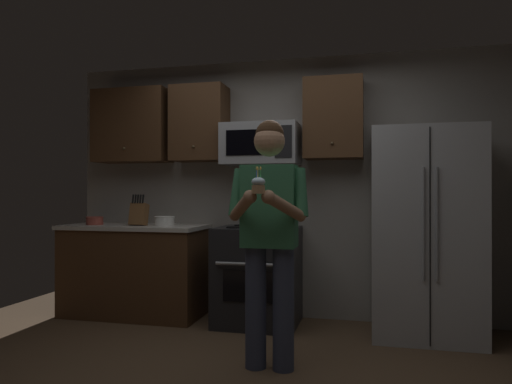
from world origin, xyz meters
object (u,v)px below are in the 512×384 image
Objects in this scene: microwave at (261,144)px; refrigerator at (425,233)px; oven_range at (258,275)px; person at (269,228)px; cupcake at (258,185)px; bowl_large_white at (165,221)px; knife_block at (139,214)px; bowl_small_colored at (95,220)px.

refrigerator is at bearing -6.03° from microwave.
person is (0.35, -1.11, 0.53)m from oven_range.
refrigerator is 1.86m from cupcake.
refrigerator is 1.02× the size of person.
microwave is 3.65× the size of bowl_large_white.
microwave is 4.26× the size of cupcake.
person is at bearing -137.15° from refrigerator.
knife_block is at bearing 145.44° from person.
knife_block is at bearing -178.61° from oven_range.
bowl_large_white is 1.97m from cupcake.
refrigerator is at bearing -1.50° from oven_range.
oven_range is 1.09m from bowl_large_white.
oven_range is 1.80m from bowl_small_colored.
cupcake is (1.31, -1.45, 0.32)m from bowl_large_white.
microwave reaches higher than knife_block.
microwave reaches higher than bowl_small_colored.
bowl_small_colored is (-1.72, -0.02, 0.50)m from oven_range.
knife_block is 0.27m from bowl_large_white.
refrigerator is 10.35× the size of cupcake.
microwave is at bearing 6.72° from bowl_large_white.
oven_range is 5.36× the size of cupcake.
bowl_large_white is 1.72m from person.
person is at bearing 90.00° from cupcake.
microwave is 0.42× the size of person.
person is at bearing -34.56° from knife_block.
refrigerator reaches higher than person.
bowl_small_colored is at bearing 145.66° from cupcake.
oven_range is 0.53× the size of person.
microwave is at bearing 105.70° from person.
bowl_small_colored is 2.34m from person.
microwave is at bearing 102.50° from cupcake.
bowl_large_white is (-2.46, 0.05, 0.07)m from refrigerator.
person is (0.35, -1.23, -0.72)m from microwave.
microwave is 1.22m from bowl_large_white.
oven_range is 1.35m from knife_block.
knife_block is (-2.72, 0.01, 0.14)m from refrigerator.
cupcake reaches higher than knife_block.
oven_range is 2.91× the size of knife_block.
knife_block is 2.12m from cupcake.
person is (1.57, -1.08, -0.04)m from knife_block.
oven_range is at bearing 0.83° from bowl_small_colored.
microwave is 1.65m from cupcake.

